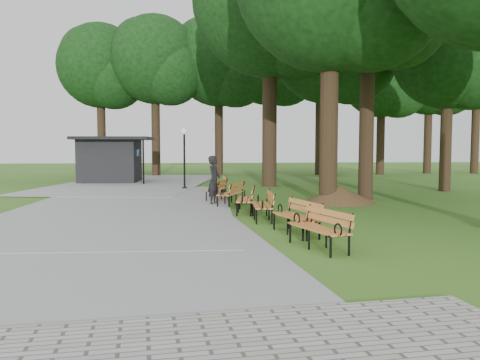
{
  "coord_description": "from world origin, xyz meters",
  "views": [
    {
      "loc": [
        -1.39,
        -15.06,
        2.21
      ],
      "look_at": [
        0.17,
        0.8,
        1.1
      ],
      "focal_mm": 36.0,
      "sensor_mm": 36.0,
      "label": 1
    }
  ],
  "objects": [
    {
      "name": "bench_2",
      "position": [
        0.67,
        -0.8,
        0.44
      ],
      "size": [
        0.75,
        1.94,
        0.88
      ],
      "primitive_type": null,
      "rotation": [
        0.0,
        0.0,
        -1.63
      ],
      "color": "#CA722E",
      "rests_on": "ground"
    },
    {
      "name": "bench_4",
      "position": [
        0.01,
        2.9,
        0.44
      ],
      "size": [
        1.32,
        2.0,
        0.88
      ],
      "primitive_type": null,
      "rotation": [
        0.0,
        0.0,
        -1.97
      ],
      "color": "#CA722E",
      "rests_on": "ground"
    },
    {
      "name": "lawn_tree_5",
      "position": [
        11.05,
        7.62,
        6.69
      ],
      "size": [
        5.36,
        5.36,
        9.41
      ],
      "color": "black",
      "rests_on": "ground"
    },
    {
      "name": "lawn_tree_4",
      "position": [
        6.42,
        12.37,
        7.93
      ],
      "size": [
        6.65,
        6.65,
        11.31
      ],
      "color": "black",
      "rests_on": "ground"
    },
    {
      "name": "lawn_tree_2",
      "position": [
        2.83,
        11.28,
        10.12
      ],
      "size": [
        8.46,
        8.46,
        14.4
      ],
      "color": "black",
      "rests_on": "ground"
    },
    {
      "name": "person",
      "position": [
        -0.59,
        3.15,
        0.93
      ],
      "size": [
        0.65,
        0.79,
        1.86
      ],
      "primitive_type": "imported",
      "rotation": [
        0.0,
        0.0,
        1.22
      ],
      "color": "black",
      "rests_on": "ground"
    },
    {
      "name": "lamp_post",
      "position": [
        -1.83,
        9.92,
        2.27
      ],
      "size": [
        0.32,
        0.32,
        3.16
      ],
      "color": "black",
      "rests_on": "ground"
    },
    {
      "name": "bench_1",
      "position": [
        1.18,
        -3.26,
        0.44
      ],
      "size": [
        1.09,
        2.0,
        0.88
      ],
      "primitive_type": null,
      "rotation": [
        0.0,
        0.0,
        -1.32
      ],
      "color": "#CA722E",
      "rests_on": "ground"
    },
    {
      "name": "ground",
      "position": [
        0.0,
        0.0,
        0.0
      ],
      "size": [
        100.0,
        100.0,
        0.0
      ],
      "primitive_type": "plane",
      "color": "#35661D",
      "rests_on": "ground"
    },
    {
      "name": "bench_6",
      "position": [
        -0.23,
        6.77,
        0.44
      ],
      "size": [
        0.65,
        1.9,
        0.88
      ],
      "primitive_type": null,
      "rotation": [
        0.0,
        0.0,
        -1.57
      ],
      "color": "#CA722E",
      "rests_on": "ground"
    },
    {
      "name": "tree_backdrop",
      "position": [
        6.58,
        22.46,
        8.25
      ],
      "size": [
        37.18,
        8.96,
        16.5
      ],
      "primitive_type": null,
      "color": "black",
      "rests_on": "ground"
    },
    {
      "name": "path",
      "position": [
        -4.0,
        3.0,
        0.03
      ],
      "size": [
        12.0,
        38.0,
        0.06
      ],
      "primitive_type": "cube",
      "color": "#99999C",
      "rests_on": "ground"
    },
    {
      "name": "bench_5",
      "position": [
        -0.44,
        4.71,
        0.44
      ],
      "size": [
        1.13,
        2.0,
        0.88
      ],
      "primitive_type": null,
      "rotation": [
        0.0,
        0.0,
        -1.84
      ],
      "color": "#CA722E",
      "rests_on": "ground"
    },
    {
      "name": "bench_3",
      "position": [
        0.33,
        0.8,
        0.44
      ],
      "size": [
        0.92,
        1.97,
        0.88
      ],
      "primitive_type": null,
      "rotation": [
        0.0,
        0.0,
        -1.72
      ],
      "color": "#CA722E",
      "rests_on": "ground"
    },
    {
      "name": "bench_0",
      "position": [
        1.29,
        -5.0,
        0.44
      ],
      "size": [
        1.18,
        2.0,
        0.88
      ],
      "primitive_type": null,
      "rotation": [
        0.0,
        0.0,
        -1.26
      ],
      "color": "#CA722E",
      "rests_on": "ground"
    },
    {
      "name": "kiosk",
      "position": [
        -6.46,
        15.15,
        1.4
      ],
      "size": [
        4.67,
        4.12,
        2.79
      ],
      "primitive_type": null,
      "rotation": [
        0.0,
        0.0,
        -0.06
      ],
      "color": "black",
      "rests_on": "ground"
    },
    {
      "name": "dirt_mound",
      "position": [
        4.29,
        3.2,
        0.35
      ],
      "size": [
        2.48,
        2.48,
        0.7
      ],
      "primitive_type": "cone",
      "color": "#47301C",
      "rests_on": "ground"
    }
  ]
}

